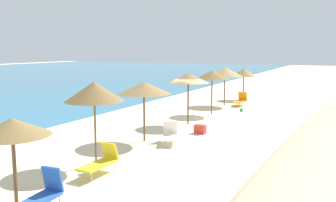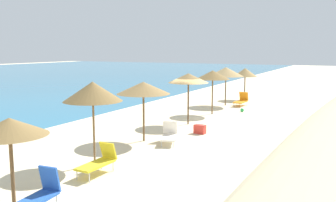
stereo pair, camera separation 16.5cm
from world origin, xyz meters
TOP-DOWN VIEW (x-y plane):
  - ground_plane at (0.00, 0.00)m, footprint 160.00×160.00m
  - beach_umbrella_0 at (-11.97, 0.40)m, footprint 1.98×1.98m
  - beach_umbrella_1 at (-8.34, 0.58)m, footprint 2.06×2.06m
  - beach_umbrella_2 at (-4.60, 0.78)m, footprint 2.36×2.36m
  - beach_umbrella_3 at (-0.34, 0.50)m, footprint 2.18×2.18m
  - beach_umbrella_4 at (3.27, 0.44)m, footprint 2.14×2.14m
  - beach_umbrella_5 at (7.11, 0.84)m, footprint 2.54×2.54m
  - beach_umbrella_6 at (10.87, 0.45)m, footprint 1.93×1.93m
  - lounge_chair_0 at (-11.91, -0.49)m, footprint 1.39×0.69m
  - lounge_chair_1 at (7.50, -0.25)m, footprint 1.62×0.72m
  - lounge_chair_2 at (-9.04, -0.16)m, footprint 1.53×0.61m
  - lounge_chair_3 at (-4.42, -0.41)m, footprint 1.44×1.05m
  - beach_ball at (4.90, -1.04)m, footprint 0.24×0.24m
  - cooler_box at (-2.13, -0.92)m, footprint 0.35×0.57m

SIDE VIEW (x-z plane):
  - ground_plane at x=0.00m, z-range 0.00..0.00m
  - beach_ball at x=4.90m, z-range 0.00..0.24m
  - cooler_box at x=-2.13m, z-range 0.00..0.43m
  - lounge_chair_3 at x=-4.42m, z-range -0.08..0.84m
  - lounge_chair_1 at x=7.50m, z-range -0.09..0.87m
  - lounge_chair_0 at x=-11.91m, z-range -0.09..0.95m
  - lounge_chair_2 at x=-9.04m, z-range -0.05..0.91m
  - beach_umbrella_0 at x=-11.97m, z-range 0.92..3.24m
  - beach_umbrella_6 at x=10.87m, z-range 0.93..3.48m
  - beach_umbrella_2 at x=-4.60m, z-range 1.05..3.71m
  - beach_umbrella_5 at x=7.11m, z-range 1.06..3.84m
  - beach_umbrella_4 at x=3.27m, z-range 1.09..3.85m
  - beach_umbrella_3 at x=-0.34m, z-range 1.13..3.92m
  - beach_umbrella_1 at x=-8.34m, z-range 1.13..4.10m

